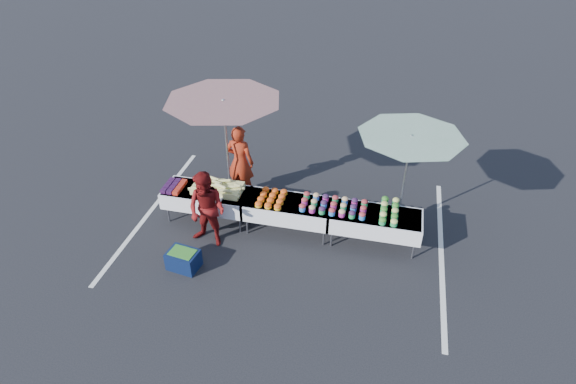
% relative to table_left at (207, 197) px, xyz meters
% --- Properties ---
extents(ground, '(80.00, 80.00, 0.00)m').
position_rel_table_left_xyz_m(ground, '(1.80, 0.00, -0.58)').
color(ground, black).
extents(stripe_left, '(0.10, 5.00, 0.00)m').
position_rel_table_left_xyz_m(stripe_left, '(-1.40, 0.00, -0.58)').
color(stripe_left, silver).
rests_on(stripe_left, ground).
extents(stripe_right, '(0.10, 5.00, 0.00)m').
position_rel_table_left_xyz_m(stripe_right, '(5.00, 0.00, -0.58)').
color(stripe_right, silver).
rests_on(stripe_right, ground).
extents(table_left, '(1.86, 0.81, 0.75)m').
position_rel_table_left_xyz_m(table_left, '(0.00, 0.00, 0.00)').
color(table_left, white).
rests_on(table_left, ground).
extents(table_center, '(1.86, 0.81, 0.75)m').
position_rel_table_left_xyz_m(table_center, '(1.80, 0.00, 0.00)').
color(table_center, white).
rests_on(table_center, ground).
extents(table_right, '(1.86, 0.81, 0.75)m').
position_rel_table_left_xyz_m(table_right, '(3.60, 0.00, 0.00)').
color(table_right, white).
rests_on(table_right, ground).
extents(berry_punnets, '(0.40, 0.54, 0.08)m').
position_rel_table_left_xyz_m(berry_punnets, '(-0.71, -0.06, 0.21)').
color(berry_punnets, black).
rests_on(berry_punnets, table_left).
extents(corn_pile, '(1.16, 0.57, 0.26)m').
position_rel_table_left_xyz_m(corn_pile, '(0.25, 0.04, 0.26)').
color(corn_pile, '#C7C566').
rests_on(corn_pile, table_left).
extents(plastic_bags, '(0.30, 0.25, 0.05)m').
position_rel_table_left_xyz_m(plastic_bags, '(0.30, -0.30, 0.19)').
color(plastic_bags, white).
rests_on(plastic_bags, table_left).
extents(carrot_bowls, '(0.55, 0.69, 0.11)m').
position_rel_table_left_xyz_m(carrot_bowls, '(1.45, -0.01, 0.22)').
color(carrot_bowls, orange).
rests_on(carrot_bowls, table_center).
extents(potato_cups, '(1.34, 0.58, 0.16)m').
position_rel_table_left_xyz_m(potato_cups, '(2.75, 0.00, 0.25)').
color(potato_cups, blue).
rests_on(potato_cups, table_right).
extents(bean_baskets, '(0.36, 0.86, 0.15)m').
position_rel_table_left_xyz_m(bean_baskets, '(3.86, 0.08, 0.24)').
color(bean_baskets, '#24924D').
rests_on(bean_baskets, table_right).
extents(vendor, '(0.70, 0.49, 1.80)m').
position_rel_table_left_xyz_m(vendor, '(0.43, 1.06, 0.32)').
color(vendor, '#9B2711').
rests_on(vendor, ground).
extents(customer, '(0.92, 0.78, 1.67)m').
position_rel_table_left_xyz_m(customer, '(0.32, -0.75, 0.25)').
color(customer, maroon).
rests_on(customer, ground).
extents(umbrella_left, '(2.84, 2.84, 2.54)m').
position_rel_table_left_xyz_m(umbrella_left, '(0.24, 0.80, 1.72)').
color(umbrella_left, black).
rests_on(umbrella_left, ground).
extents(umbrella_right, '(2.36, 2.36, 2.18)m').
position_rel_table_left_xyz_m(umbrella_right, '(4.08, 0.80, 1.40)').
color(umbrella_right, black).
rests_on(umbrella_right, ground).
extents(storage_bin, '(0.65, 0.51, 0.39)m').
position_rel_table_left_xyz_m(storage_bin, '(0.09, -1.57, -0.38)').
color(storage_bin, '#0B1738').
rests_on(storage_bin, ground).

